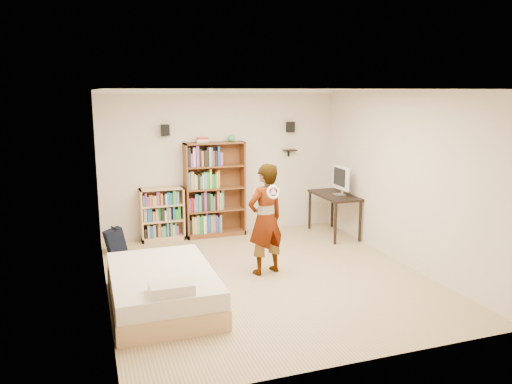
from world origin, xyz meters
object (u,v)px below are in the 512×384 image
at_px(tall_bookshelf, 215,190).
at_px(computer_desk, 334,215).
at_px(daybed, 162,283).
at_px(person, 266,219).
at_px(low_bookshelf, 162,214).

height_order(tall_bookshelf, computer_desk, tall_bookshelf).
relative_size(computer_desk, daybed, 0.59).
bearing_deg(daybed, computer_desk, 30.98).
distance_m(computer_desk, person, 2.44).
relative_size(daybed, person, 1.18).
distance_m(low_bookshelf, daybed, 2.87).
bearing_deg(tall_bookshelf, low_bookshelf, 179.05).
xyz_separation_m(daybed, person, (1.63, 0.66, 0.54)).
xyz_separation_m(tall_bookshelf, person, (0.21, -2.16, -0.05)).
relative_size(tall_bookshelf, daybed, 0.90).
bearing_deg(computer_desk, low_bookshelf, 167.13).
bearing_deg(daybed, tall_bookshelf, 63.30).
bearing_deg(tall_bookshelf, person, -84.35).
height_order(computer_desk, person, person).
xyz_separation_m(low_bookshelf, person, (1.20, -2.17, 0.34)).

